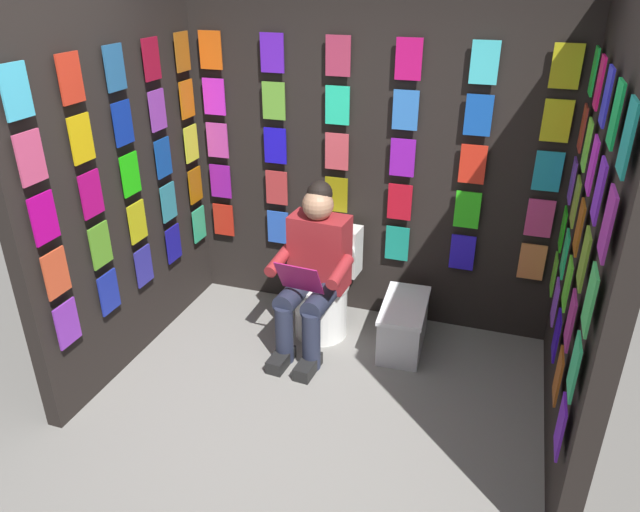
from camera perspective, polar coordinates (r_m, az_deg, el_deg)
ground_plane at (r=3.33m, az=-4.52°, el=-21.21°), size 30.00×30.00×0.00m
display_wall_back at (r=4.27m, az=5.01°, el=9.36°), size 2.80×0.14×2.44m
display_wall_left at (r=3.26m, az=24.98°, el=1.54°), size 0.14×1.87×2.44m
display_wall_right at (r=3.99m, az=-18.68°, el=6.89°), size 0.14×1.87×2.44m
toilet at (r=4.32m, az=0.49°, el=-3.26°), size 0.42×0.57×0.77m
person_reading at (r=4.01m, az=-0.69°, el=-1.32°), size 0.55×0.70×1.19m
comic_longbox_near at (r=4.23m, az=8.03°, el=-6.60°), size 0.33×0.60×0.35m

